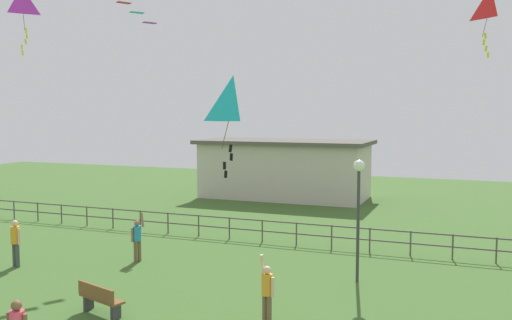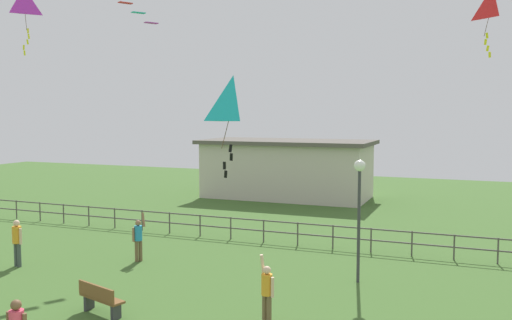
{
  "view_description": "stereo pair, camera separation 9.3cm",
  "coord_description": "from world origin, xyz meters",
  "px_view_note": "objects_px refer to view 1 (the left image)",
  "views": [
    {
      "loc": [
        6.52,
        -7.06,
        5.36
      ],
      "look_at": [
        1.31,
        6.12,
        4.16
      ],
      "focal_mm": 38.53,
      "sensor_mm": 36.0,
      "label": 1
    },
    {
      "loc": [
        6.61,
        -7.02,
        5.36
      ],
      "look_at": [
        1.31,
        6.12,
        4.16
      ],
      "focal_mm": 38.53,
      "sensor_mm": 36.0,
      "label": 2
    }
  ],
  "objects_px": {
    "lamppost": "(359,192)",
    "kite_0": "(22,5)",
    "park_bench": "(100,298)",
    "person_4": "(267,290)",
    "kite_5": "(490,6)",
    "person_3": "(137,237)",
    "person_7": "(15,240)",
    "kite_4": "(233,105)"
  },
  "relations": [
    {
      "from": "person_3",
      "to": "person_7",
      "type": "height_order",
      "value": "person_3"
    },
    {
      "from": "park_bench",
      "to": "lamppost",
      "type": "bearing_deg",
      "value": 43.15
    },
    {
      "from": "kite_5",
      "to": "park_bench",
      "type": "bearing_deg",
      "value": -135.02
    },
    {
      "from": "kite_0",
      "to": "kite_4",
      "type": "relative_size",
      "value": 1.06
    },
    {
      "from": "lamppost",
      "to": "kite_0",
      "type": "relative_size",
      "value": 1.44
    },
    {
      "from": "kite_5",
      "to": "person_3",
      "type": "bearing_deg",
      "value": -158.49
    },
    {
      "from": "park_bench",
      "to": "kite_4",
      "type": "distance_m",
      "value": 6.23
    },
    {
      "from": "person_3",
      "to": "kite_0",
      "type": "relative_size",
      "value": 0.66
    },
    {
      "from": "person_3",
      "to": "person_4",
      "type": "distance_m",
      "value": 7.51
    },
    {
      "from": "lamppost",
      "to": "person_4",
      "type": "distance_m",
      "value": 5.01
    },
    {
      "from": "park_bench",
      "to": "person_4",
      "type": "height_order",
      "value": "person_4"
    },
    {
      "from": "person_3",
      "to": "kite_5",
      "type": "xyz_separation_m",
      "value": [
        11.61,
        4.58,
        8.21
      ]
    },
    {
      "from": "lamppost",
      "to": "person_7",
      "type": "xyz_separation_m",
      "value": [
        -11.44,
        -2.69,
        -1.94
      ]
    },
    {
      "from": "lamppost",
      "to": "kite_0",
      "type": "distance_m",
      "value": 15.34
    },
    {
      "from": "person_3",
      "to": "kite_5",
      "type": "relative_size",
      "value": 0.72
    },
    {
      "from": "person_4",
      "to": "person_7",
      "type": "height_order",
      "value": "person_4"
    },
    {
      "from": "lamppost",
      "to": "kite_4",
      "type": "xyz_separation_m",
      "value": [
        -2.49,
        -4.09,
        2.69
      ]
    },
    {
      "from": "kite_0",
      "to": "kite_5",
      "type": "relative_size",
      "value": 1.1
    },
    {
      "from": "park_bench",
      "to": "person_4",
      "type": "xyz_separation_m",
      "value": [
        4.34,
        1.07,
        0.43
      ]
    },
    {
      "from": "person_3",
      "to": "kite_5",
      "type": "bearing_deg",
      "value": 21.51
    },
    {
      "from": "kite_0",
      "to": "person_3",
      "type": "bearing_deg",
      "value": -8.44
    },
    {
      "from": "person_4",
      "to": "park_bench",
      "type": "bearing_deg",
      "value": -166.19
    },
    {
      "from": "person_4",
      "to": "kite_5",
      "type": "height_order",
      "value": "kite_5"
    },
    {
      "from": "person_3",
      "to": "person_7",
      "type": "relative_size",
      "value": 1.07
    },
    {
      "from": "lamppost",
      "to": "kite_0",
      "type": "bearing_deg",
      "value": 178.51
    },
    {
      "from": "lamppost",
      "to": "kite_4",
      "type": "relative_size",
      "value": 1.53
    },
    {
      "from": "lamppost",
      "to": "person_4",
      "type": "xyz_separation_m",
      "value": [
        -1.45,
        -4.36,
        -2.0
      ]
    },
    {
      "from": "kite_5",
      "to": "person_4",
      "type": "bearing_deg",
      "value": -121.48
    },
    {
      "from": "park_bench",
      "to": "person_7",
      "type": "xyz_separation_m",
      "value": [
        -5.65,
        2.74,
        0.49
      ]
    },
    {
      "from": "lamppost",
      "to": "park_bench",
      "type": "relative_size",
      "value": 2.52
    },
    {
      "from": "park_bench",
      "to": "person_3",
      "type": "bearing_deg",
      "value": 113.22
    },
    {
      "from": "lamppost",
      "to": "person_3",
      "type": "relative_size",
      "value": 2.2
    },
    {
      "from": "lamppost",
      "to": "kite_5",
      "type": "relative_size",
      "value": 1.59
    },
    {
      "from": "person_3",
      "to": "kite_0",
      "type": "distance_m",
      "value": 10.61
    },
    {
      "from": "kite_0",
      "to": "kite_5",
      "type": "xyz_separation_m",
      "value": [
        17.44,
        3.71,
        -0.61
      ]
    },
    {
      "from": "person_3",
      "to": "kite_0",
      "type": "height_order",
      "value": "kite_0"
    },
    {
      "from": "kite_5",
      "to": "lamppost",
      "type": "bearing_deg",
      "value": -132.38
    },
    {
      "from": "person_4",
      "to": "person_7",
      "type": "relative_size",
      "value": 1.08
    },
    {
      "from": "person_3",
      "to": "kite_0",
      "type": "xyz_separation_m",
      "value": [
        -5.83,
        0.87,
        8.83
      ]
    },
    {
      "from": "person_7",
      "to": "kite_4",
      "type": "height_order",
      "value": "kite_4"
    },
    {
      "from": "park_bench",
      "to": "person_3",
      "type": "relative_size",
      "value": 0.88
    },
    {
      "from": "person_7",
      "to": "kite_0",
      "type": "relative_size",
      "value": 0.61
    }
  ]
}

